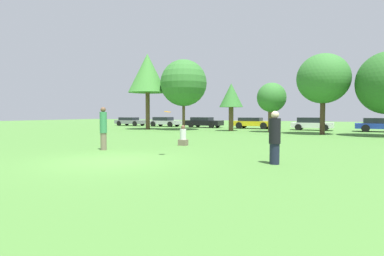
{
  "coord_description": "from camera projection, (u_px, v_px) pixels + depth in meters",
  "views": [
    {
      "loc": [
        7.51,
        -8.31,
        1.67
      ],
      "look_at": [
        1.41,
        3.52,
        1.03
      ],
      "focal_mm": 28.99,
      "sensor_mm": 36.0,
      "label": 1
    }
  ],
  "objects": [
    {
      "name": "parked_car_grey",
      "position": [
        130.0,
        121.0,
        41.4
      ],
      "size": [
        4.24,
        1.83,
        1.12
      ],
      "rotation": [
        0.0,
        0.0,
        0.0
      ],
      "color": "slate",
      "rests_on": "ground"
    },
    {
      "name": "tree_4",
      "position": [
        323.0,
        79.0,
        24.13
      ],
      "size": [
        4.0,
        4.0,
        6.31
      ],
      "color": "#473323",
      "rests_on": "ground"
    },
    {
      "name": "frisbee",
      "position": [
        168.0,
        112.0,
        11.92
      ],
      "size": [
        0.27,
        0.27,
        0.06
      ],
      "color": "orange"
    },
    {
      "name": "parked_car_silver",
      "position": [
        165.0,
        121.0,
        39.09
      ],
      "size": [
        4.02,
        1.96,
        1.19
      ],
      "rotation": [
        0.0,
        0.0,
        0.0
      ],
      "color": "#B2B2B7",
      "rests_on": "ground"
    },
    {
      "name": "tree_0",
      "position": [
        147.0,
        74.0,
        31.86
      ],
      "size": [
        3.98,
        3.98,
        7.79
      ],
      "color": "brown",
      "rests_on": "ground"
    },
    {
      "name": "parked_car_black",
      "position": [
        204.0,
        122.0,
        36.24
      ],
      "size": [
        4.18,
        2.05,
        1.2
      ],
      "rotation": [
        0.0,
        0.0,
        0.0
      ],
      "color": "black",
      "rests_on": "ground"
    },
    {
      "name": "ground_plane",
      "position": [
        111.0,
        161.0,
        10.9
      ],
      "size": [
        120.0,
        120.0,
        0.0
      ],
      "primitive_type": "plane",
      "color": "#477A33"
    },
    {
      "name": "parked_car_white",
      "position": [
        311.0,
        124.0,
        30.47
      ],
      "size": [
        3.87,
        1.9,
        1.25
      ],
      "rotation": [
        0.0,
        0.0,
        0.0
      ],
      "color": "silver",
      "rests_on": "ground"
    },
    {
      "name": "tree_2",
      "position": [
        231.0,
        96.0,
        29.12
      ],
      "size": [
        2.23,
        2.23,
        4.48
      ],
      "color": "brown",
      "rests_on": "ground"
    },
    {
      "name": "bystander_sitting",
      "position": [
        183.0,
        137.0,
        16.03
      ],
      "size": [
        0.43,
        0.36,
        1.06
      ],
      "color": "#726651",
      "rests_on": "ground"
    },
    {
      "name": "parked_car_blue",
      "position": [
        381.0,
        124.0,
        27.7
      ],
      "size": [
        4.41,
        2.09,
        1.24
      ],
      "rotation": [
        0.0,
        0.0,
        0.0
      ],
      "color": "#1E389E",
      "rests_on": "ground"
    },
    {
      "name": "tree_3",
      "position": [
        272.0,
        98.0,
        27.14
      ],
      "size": [
        2.53,
        2.53,
        4.34
      ],
      "color": "brown",
      "rests_on": "ground"
    },
    {
      "name": "parked_car_yellow",
      "position": [
        253.0,
        123.0,
        33.64
      ],
      "size": [
        4.29,
        1.96,
        1.2
      ],
      "rotation": [
        0.0,
        0.0,
        0.0
      ],
      "color": "gold",
      "rests_on": "ground"
    },
    {
      "name": "tree_1",
      "position": [
        184.0,
        83.0,
        30.73
      ],
      "size": [
        4.61,
        4.61,
        6.98
      ],
      "color": "brown",
      "rests_on": "ground"
    },
    {
      "name": "person_thrower",
      "position": [
        103.0,
        128.0,
        14.01
      ],
      "size": [
        0.31,
        0.31,
        1.95
      ],
      "rotation": [
        0.0,
        0.0,
        -0.05
      ],
      "color": "#726651",
      "rests_on": "ground"
    },
    {
      "name": "person_catcher",
      "position": [
        275.0,
        138.0,
        10.1
      ],
      "size": [
        0.37,
        0.37,
        1.74
      ],
      "rotation": [
        0.0,
        0.0,
        3.09
      ],
      "color": "#191E33",
      "rests_on": "ground"
    }
  ]
}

